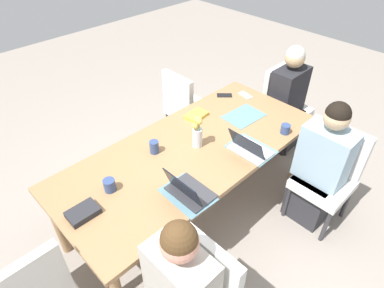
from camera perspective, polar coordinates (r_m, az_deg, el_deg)
ground_plane at (r=3.22m, az=-0.00°, el=-11.06°), size 10.00×10.00×0.00m
dining_table at (r=2.74m, az=-0.00°, el=-1.93°), size 2.29×1.00×0.74m
chair_far_left_mid at (r=3.07m, az=22.55°, el=-4.51°), size 0.44×0.44×0.90m
person_far_left_mid at (r=3.01m, az=21.04°, el=-4.30°), size 0.36×0.40×1.19m
chair_head_left_left_far at (r=3.88m, az=15.23°, el=6.91°), size 0.44×0.44×0.90m
person_head_left_left_far at (r=3.79m, az=15.73°, el=6.49°), size 0.40×0.36×1.19m
chair_near_right_near at (r=3.69m, az=-1.07°, el=6.63°), size 0.44×0.44×0.90m
flower_vase at (r=2.64m, az=0.91°, el=2.22°), size 0.09×0.10×0.29m
placemat_far_left_near at (r=2.33m, az=-0.74°, el=-8.68°), size 0.27×0.37×0.00m
placemat_far_left_mid at (r=2.73m, az=10.09°, el=-0.88°), size 0.26×0.36×0.00m
placemat_head_left_left_far at (r=3.11m, az=8.87°, el=4.78°), size 0.37×0.28×0.00m
laptop_far_left_mid at (r=2.67m, az=9.82°, el=-0.74°), size 0.22×0.32×0.20m
laptop_far_left_near at (r=2.30m, az=-0.64°, el=-8.03°), size 0.22×0.32×0.21m
coffee_mug_near_left at (r=2.95m, az=15.73°, el=2.50°), size 0.08×0.08×0.08m
coffee_mug_near_right at (r=2.40m, az=-13.97°, el=-6.88°), size 0.08×0.08×0.09m
coffee_mug_centre_left at (r=2.65m, az=-6.50°, el=-0.51°), size 0.07×0.07×0.11m
book_red_cover at (r=3.06m, az=0.76°, el=4.96°), size 0.21×0.16×0.03m
book_blue_cover at (r=2.31m, az=-18.21°, el=-11.13°), size 0.20×0.14×0.04m
phone_black at (r=3.41m, az=5.59°, el=8.32°), size 0.16×0.16×0.01m
phone_silver at (r=3.44m, az=9.17°, el=8.28°), size 0.10×0.16×0.01m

